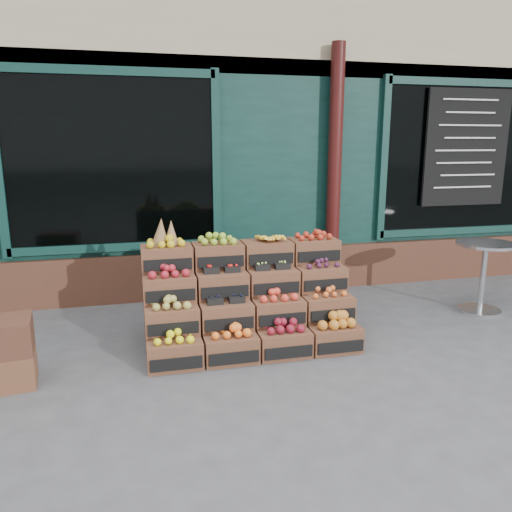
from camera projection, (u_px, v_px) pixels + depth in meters
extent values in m
plane|color=#4B4B4E|center=(295.00, 359.00, 4.67)|extent=(60.00, 60.00, 0.00)
cube|color=#0D2F29|center=(206.00, 118.00, 9.04)|extent=(12.00, 6.00, 4.80)
cube|color=#0D2F29|center=(242.00, 180.00, 6.46)|extent=(12.00, 0.12, 3.00)
cube|color=#4B2B1E|center=(243.00, 271.00, 6.66)|extent=(12.00, 0.18, 0.60)
cube|color=black|center=(112.00, 162.00, 5.95)|extent=(2.40, 0.06, 2.00)
cube|color=black|center=(462.00, 159.00, 7.09)|extent=(2.40, 0.06, 2.00)
cylinder|color=#390E0D|center=(334.00, 172.00, 6.53)|extent=(0.18, 0.18, 3.20)
cube|color=black|center=(467.00, 148.00, 6.99)|extent=(1.30, 0.04, 1.60)
cube|color=brown|center=(175.00, 353.00, 4.51)|extent=(0.50, 0.35, 0.25)
cube|color=black|center=(176.00, 364.00, 4.34)|extent=(0.45, 0.02, 0.11)
cube|color=yellow|center=(174.00, 336.00, 4.47)|extent=(0.40, 0.26, 0.08)
cube|color=brown|center=(230.00, 348.00, 4.63)|extent=(0.50, 0.35, 0.25)
cube|color=black|center=(234.00, 358.00, 4.46)|extent=(0.45, 0.02, 0.11)
cube|color=orange|center=(230.00, 331.00, 4.59)|extent=(0.40, 0.26, 0.09)
cube|color=brown|center=(283.00, 343.00, 4.74)|extent=(0.50, 0.35, 0.25)
cube|color=black|center=(289.00, 353.00, 4.58)|extent=(0.45, 0.02, 0.11)
cube|color=maroon|center=(283.00, 326.00, 4.71)|extent=(0.40, 0.26, 0.09)
cube|color=brown|center=(333.00, 338.00, 4.86)|extent=(0.50, 0.35, 0.25)
cube|color=black|center=(341.00, 347.00, 4.70)|extent=(0.45, 0.02, 0.11)
cube|color=#BE7021|center=(334.00, 320.00, 4.82)|extent=(0.40, 0.26, 0.11)
cube|color=brown|center=(172.00, 320.00, 4.65)|extent=(0.50, 0.35, 0.25)
cube|color=black|center=(173.00, 329.00, 4.48)|extent=(0.45, 0.02, 0.11)
cube|color=#A59D44|center=(171.00, 303.00, 4.61)|extent=(0.40, 0.26, 0.08)
cube|color=brown|center=(226.00, 315.00, 4.77)|extent=(0.50, 0.35, 0.25)
cube|color=black|center=(229.00, 324.00, 4.60)|extent=(0.45, 0.02, 0.11)
cube|color=black|center=(226.00, 301.00, 4.74)|extent=(0.40, 0.26, 0.03)
cube|color=brown|center=(277.00, 311.00, 4.89)|extent=(0.50, 0.35, 0.25)
cube|color=black|center=(283.00, 320.00, 4.72)|extent=(0.45, 0.02, 0.11)
cube|color=red|center=(278.00, 295.00, 4.85)|extent=(0.40, 0.26, 0.08)
cube|color=brown|center=(326.00, 307.00, 5.01)|extent=(0.50, 0.35, 0.25)
cube|color=black|center=(333.00, 315.00, 4.84)|extent=(0.45, 0.02, 0.11)
cube|color=orange|center=(327.00, 292.00, 4.97)|extent=(0.40, 0.26, 0.07)
cube|color=brown|center=(169.00, 288.00, 4.79)|extent=(0.50, 0.35, 0.25)
cube|color=black|center=(171.00, 296.00, 4.63)|extent=(0.45, 0.02, 0.11)
cube|color=maroon|center=(168.00, 271.00, 4.76)|extent=(0.40, 0.26, 0.08)
cube|color=brown|center=(222.00, 284.00, 4.91)|extent=(0.50, 0.35, 0.25)
cube|color=black|center=(225.00, 292.00, 4.74)|extent=(0.45, 0.02, 0.11)
cube|color=red|center=(222.00, 271.00, 4.88)|extent=(0.40, 0.26, 0.03)
cube|color=brown|center=(272.00, 281.00, 5.03)|extent=(0.50, 0.35, 0.25)
cube|color=black|center=(277.00, 288.00, 4.86)|extent=(0.45, 0.02, 0.11)
cube|color=#A4CE62|center=(272.00, 268.00, 5.00)|extent=(0.40, 0.26, 0.03)
cube|color=brown|center=(320.00, 278.00, 5.15)|extent=(0.50, 0.35, 0.25)
cube|color=black|center=(326.00, 285.00, 4.98)|extent=(0.45, 0.02, 0.11)
cube|color=#411833|center=(320.00, 263.00, 5.11)|extent=(0.40, 0.26, 0.06)
cube|color=brown|center=(167.00, 258.00, 4.93)|extent=(0.50, 0.35, 0.25)
cube|color=black|center=(168.00, 265.00, 4.77)|extent=(0.45, 0.02, 0.11)
cube|color=gold|center=(166.00, 242.00, 4.90)|extent=(0.40, 0.26, 0.08)
cube|color=brown|center=(218.00, 255.00, 5.05)|extent=(0.50, 0.35, 0.25)
cube|color=black|center=(221.00, 262.00, 4.89)|extent=(0.45, 0.02, 0.11)
cube|color=#8AB12C|center=(218.00, 239.00, 5.02)|extent=(0.40, 0.26, 0.08)
cube|color=brown|center=(267.00, 253.00, 5.17)|extent=(0.50, 0.35, 0.25)
cube|color=black|center=(271.00, 259.00, 5.00)|extent=(0.45, 0.02, 0.11)
cube|color=yellow|center=(267.00, 238.00, 5.14)|extent=(0.40, 0.26, 0.08)
cube|color=brown|center=(313.00, 250.00, 5.29)|extent=(0.50, 0.35, 0.25)
cube|color=black|center=(319.00, 256.00, 5.12)|extent=(0.45, 0.02, 0.11)
cube|color=#A92C1A|center=(314.00, 235.00, 5.25)|extent=(0.40, 0.26, 0.07)
cube|color=#4B2B1E|center=(252.00, 337.00, 4.88)|extent=(2.03, 0.36, 0.25)
cube|color=#4B2B1E|center=(247.00, 318.00, 5.05)|extent=(2.03, 0.36, 0.49)
cube|color=#4B2B1E|center=(243.00, 300.00, 5.22)|extent=(2.03, 0.36, 0.74)
cone|color=olive|center=(161.00, 232.00, 4.86)|extent=(0.17, 0.17, 0.28)
cone|color=olive|center=(171.00, 233.00, 4.93)|extent=(0.15, 0.15, 0.25)
cylinder|color=silver|center=(479.00, 310.00, 5.98)|extent=(0.49, 0.49, 0.03)
cylinder|color=silver|center=(483.00, 278.00, 5.89)|extent=(0.07, 0.07, 0.80)
cylinder|color=silver|center=(486.00, 244.00, 5.80)|extent=(0.67, 0.67, 0.03)
imported|color=#1B6122|center=(106.00, 218.00, 6.68)|extent=(0.83, 0.67, 1.99)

